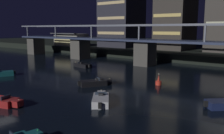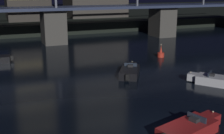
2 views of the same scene
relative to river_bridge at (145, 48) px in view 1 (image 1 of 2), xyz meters
The scene contains 12 objects.
ground_plane 34.25m from the river_bridge, 90.00° to the right, with size 400.00×400.00×0.00m, color black.
far_riverbank 48.10m from the river_bridge, 90.00° to the left, with size 240.00×80.00×2.20m, color black.
river_bridge is the anchor object (origin of this frame).
tower_west_low 30.90m from the river_bridge, 135.56° to the left, with size 11.87×12.86×24.64m.
tower_west_tall 24.15m from the river_bridge, 94.63° to the left, with size 8.95×13.23×25.40m.
waterfront_pavilion 39.31m from the river_bridge, 162.36° to the left, with size 12.40×7.40×4.70m.
speedboat_near_right 30.64m from the river_bridge, 118.62° to the right, with size 3.29×4.99×1.16m.
speedboat_mid_left 35.13m from the river_bridge, 87.71° to the right, with size 5.17×2.85×1.16m.
speedboat_mid_center 22.38m from the river_bridge, 80.58° to the right, with size 3.69×4.83×1.16m.
speedboat_far_left 29.59m from the river_bridge, 70.56° to the right, with size 4.05×4.66×1.16m.
speedboat_far_center 14.88m from the river_bridge, 132.68° to the right, with size 5.23×2.26×1.16m.
channel_buoy 19.51m from the river_bridge, 54.61° to the right, with size 0.90×0.90×1.76m.
Camera 1 is at (26.43, -13.54, 8.45)m, focal length 37.62 mm.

